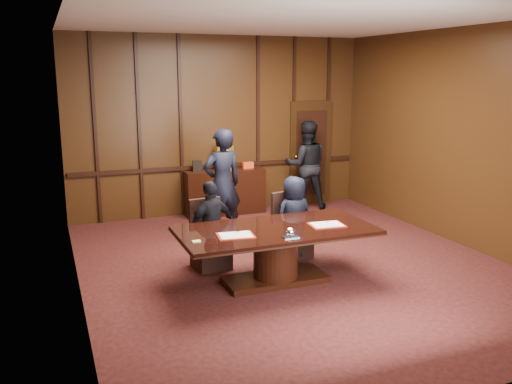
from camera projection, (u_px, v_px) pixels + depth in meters
room at (297, 148)px, 7.73m from camera, size 7.00×7.04×3.50m
sideboard at (225, 190)px, 10.82m from camera, size 1.60×0.45×1.54m
conference_table at (276, 246)px, 7.25m from camera, size 2.62×1.32×0.76m
folder_left at (236, 235)px, 6.83m from camera, size 0.50×0.39×0.02m
folder_right at (327, 225)px, 7.31m from camera, size 0.49×0.38×0.02m
inkstand at (290, 233)px, 6.78m from camera, size 0.20×0.14×0.12m
notepad at (196, 241)px, 6.60m from camera, size 0.10×0.07×0.01m
chair_left at (210, 248)px, 7.86m from camera, size 0.53×0.53×0.99m
chair_right at (291, 238)px, 8.32m from camera, size 0.58×0.58×0.99m
signatory_left at (212, 226)px, 7.71m from camera, size 0.82×0.55×1.30m
signatory_right at (294, 218)px, 8.18m from camera, size 0.67×0.49×1.27m
witness_left at (222, 184)px, 9.13m from camera, size 0.74×0.55×1.88m
witness_right at (306, 165)px, 11.20m from camera, size 1.05×0.92×1.83m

